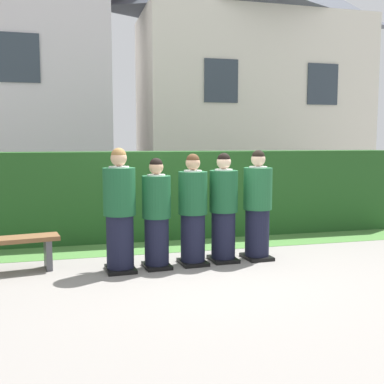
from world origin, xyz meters
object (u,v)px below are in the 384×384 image
student_front_row_1 (157,216)px  student_front_row_4 (257,207)px  student_front_row_3 (223,210)px  student_front_row_2 (193,212)px  student_front_row_0 (120,213)px  wooden_bench (5,248)px

student_front_row_1 → student_front_row_4: student_front_row_4 is taller
student_front_row_3 → student_front_row_1: bearing=-173.5°
student_front_row_1 → student_front_row_4: 1.56m
student_front_row_2 → student_front_row_4: 1.02m
student_front_row_2 → student_front_row_4: (1.02, 0.06, 0.02)m
student_front_row_1 → student_front_row_2: (0.54, 0.05, 0.03)m
student_front_row_0 → wooden_bench: student_front_row_0 is taller
student_front_row_1 → student_front_row_3: bearing=6.5°
student_front_row_3 → student_front_row_4: student_front_row_4 is taller
student_front_row_0 → student_front_row_2: (1.05, 0.10, -0.04)m
student_front_row_0 → student_front_row_3: bearing=6.0°
student_front_row_2 → wooden_bench: 2.59m
student_front_row_3 → student_front_row_0: bearing=-174.0°
student_front_row_0 → student_front_row_1: student_front_row_0 is taller
student_front_row_1 → student_front_row_3: (1.02, 0.12, 0.03)m
student_front_row_0 → student_front_row_4: student_front_row_0 is taller
student_front_row_0 → student_front_row_2: student_front_row_0 is taller
student_front_row_0 → wooden_bench: size_ratio=1.17×
student_front_row_1 → student_front_row_2: size_ratio=0.97×
student_front_row_2 → wooden_bench: student_front_row_2 is taller
student_front_row_2 → student_front_row_3: 0.48m
student_front_row_0 → student_front_row_3: (1.53, 0.16, -0.04)m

